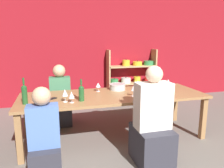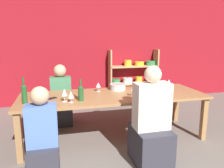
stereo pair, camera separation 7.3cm
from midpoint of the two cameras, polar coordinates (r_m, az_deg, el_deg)
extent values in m
cube|color=maroon|center=(5.56, -3.71, 9.12)|extent=(8.80, 0.06, 2.70)
cube|color=tan|center=(5.50, -0.15, 1.96)|extent=(0.04, 0.30, 1.33)
cube|color=tan|center=(5.92, 11.64, 2.42)|extent=(0.04, 0.30, 1.33)
cube|color=tan|center=(5.82, 5.82, -4.10)|extent=(1.24, 0.30, 0.04)
cylinder|color=gold|center=(5.66, 1.38, -3.67)|extent=(0.24, 0.24, 0.12)
sphere|color=black|center=(5.64, 1.39, -2.96)|extent=(0.02, 0.02, 0.02)
cylinder|color=#E0561E|center=(5.85, 7.28, -3.18)|extent=(0.17, 0.17, 0.14)
sphere|color=black|center=(5.83, 7.30, -2.41)|extent=(0.02, 0.02, 0.02)
cylinder|color=red|center=(5.97, 10.07, -2.93)|extent=(0.18, 0.18, 0.15)
sphere|color=black|center=(5.95, 10.10, -2.14)|extent=(0.02, 0.02, 0.02)
cube|color=tan|center=(5.72, 5.92, 0.19)|extent=(1.24, 0.30, 0.04)
cylinder|color=#338447|center=(5.56, 1.41, 0.72)|extent=(0.21, 0.21, 0.12)
sphere|color=black|center=(5.55, 1.41, 1.42)|extent=(0.02, 0.02, 0.02)
cylinder|color=silver|center=(5.65, 4.45, 0.94)|extent=(0.25, 0.25, 0.13)
sphere|color=black|center=(5.64, 4.46, 1.71)|extent=(0.02, 0.02, 0.02)
cylinder|color=gold|center=(5.75, 7.39, 1.16)|extent=(0.17, 0.17, 0.15)
sphere|color=black|center=(5.74, 7.42, 2.01)|extent=(0.02, 0.02, 0.02)
cylinder|color=red|center=(5.87, 10.22, 1.20)|extent=(0.18, 0.18, 0.13)
sphere|color=black|center=(5.86, 10.25, 1.94)|extent=(0.02, 0.02, 0.02)
cube|color=tan|center=(5.64, 6.01, 4.62)|extent=(1.24, 0.30, 0.04)
cylinder|color=gold|center=(5.58, 4.53, 5.51)|extent=(0.19, 0.19, 0.15)
sphere|color=black|center=(5.57, 4.54, 6.39)|extent=(0.02, 0.02, 0.02)
cylinder|color=gold|center=(5.69, 7.51, 5.34)|extent=(0.24, 0.24, 0.10)
sphere|color=black|center=(5.68, 7.52, 5.97)|extent=(0.02, 0.02, 0.02)
cylinder|color=#338447|center=(5.81, 10.38, 5.42)|extent=(0.25, 0.25, 0.11)
sphere|color=black|center=(5.80, 10.40, 6.07)|extent=(0.02, 0.02, 0.02)
cube|color=olive|center=(3.50, 1.00, -3.06)|extent=(2.93, 1.01, 0.04)
cube|color=olive|center=(3.15, -22.56, -12.83)|extent=(0.08, 0.08, 0.69)
cube|color=olive|center=(3.84, 23.33, -8.40)|extent=(0.08, 0.08, 0.69)
cube|color=olive|center=(3.93, -20.80, -7.74)|extent=(0.08, 0.08, 0.69)
cube|color=olive|center=(4.51, 16.82, -4.99)|extent=(0.08, 0.08, 0.69)
cylinder|color=#B7BABC|center=(3.80, 2.07, -0.77)|extent=(0.27, 0.27, 0.10)
torus|color=#B7BABC|center=(3.79, 2.08, -0.07)|extent=(0.28, 0.28, 0.01)
cylinder|color=#1E4C23|center=(3.20, -21.30, -2.71)|extent=(0.07, 0.07, 0.24)
cone|color=#1E4C23|center=(3.17, -21.49, -0.34)|extent=(0.07, 0.07, 0.03)
cylinder|color=#1E4C23|center=(3.16, -21.57, 0.79)|extent=(0.03, 0.03, 0.09)
cylinder|color=#1E4C23|center=(3.15, -7.49, -2.63)|extent=(0.08, 0.08, 0.20)
cone|color=#1E4C23|center=(3.12, -7.54, -0.57)|extent=(0.08, 0.08, 0.04)
cylinder|color=#1E4C23|center=(3.11, -7.57, 0.53)|extent=(0.03, 0.03, 0.09)
cylinder|color=white|center=(3.11, -9.95, -4.72)|extent=(0.06, 0.06, 0.00)
cylinder|color=white|center=(3.10, -9.97, -4.15)|extent=(0.01, 0.01, 0.06)
cone|color=white|center=(3.08, -10.02, -2.77)|extent=(0.08, 0.08, 0.09)
cylinder|color=beige|center=(3.09, -10.01, -3.20)|extent=(0.04, 0.04, 0.04)
cylinder|color=white|center=(3.40, 6.13, -3.18)|extent=(0.06, 0.06, 0.00)
cylinder|color=white|center=(3.39, 6.14, -2.46)|extent=(0.01, 0.01, 0.08)
cone|color=white|center=(3.37, 6.17, -1.10)|extent=(0.08, 0.08, 0.08)
cylinder|color=maroon|center=(3.37, 6.17, -1.44)|extent=(0.04, 0.04, 0.03)
cylinder|color=white|center=(3.38, 10.22, -3.39)|extent=(0.07, 0.07, 0.00)
cylinder|color=white|center=(3.37, 10.25, -2.78)|extent=(0.01, 0.01, 0.07)
cone|color=white|center=(3.35, 10.29, -1.58)|extent=(0.08, 0.08, 0.07)
cylinder|color=maroon|center=(3.36, 10.28, -1.88)|extent=(0.04, 0.04, 0.03)
cylinder|color=white|center=(4.04, 15.05, -1.09)|extent=(0.06, 0.06, 0.00)
cylinder|color=white|center=(4.04, 15.08, -0.55)|extent=(0.01, 0.01, 0.07)
cone|color=white|center=(4.02, 15.14, 0.58)|extent=(0.08, 0.08, 0.09)
cylinder|color=maroon|center=(4.02, 15.12, 0.27)|extent=(0.04, 0.04, 0.03)
cylinder|color=white|center=(3.87, 7.27, -1.33)|extent=(0.07, 0.07, 0.00)
cylinder|color=white|center=(3.87, 7.29, -0.76)|extent=(0.01, 0.01, 0.07)
cone|color=white|center=(3.85, 7.32, 0.32)|extent=(0.07, 0.07, 0.07)
cylinder|color=beige|center=(3.85, 7.31, 0.05)|extent=(0.04, 0.04, 0.03)
cylinder|color=white|center=(3.60, 12.91, -2.55)|extent=(0.06, 0.06, 0.00)
cylinder|color=white|center=(3.59, 12.94, -1.96)|extent=(0.01, 0.01, 0.07)
cone|color=white|center=(3.58, 13.00, -0.74)|extent=(0.07, 0.07, 0.08)
cylinder|color=white|center=(3.16, -11.59, -4.50)|extent=(0.07, 0.07, 0.00)
cylinder|color=white|center=(3.15, -11.62, -3.73)|extent=(0.01, 0.01, 0.08)
cone|color=white|center=(3.13, -11.69, -2.15)|extent=(0.08, 0.08, 0.09)
cylinder|color=maroon|center=(3.13, -11.67, -2.58)|extent=(0.05, 0.05, 0.04)
cylinder|color=white|center=(3.81, 10.58, -1.65)|extent=(0.06, 0.06, 0.00)
cylinder|color=white|center=(3.81, 10.60, -1.08)|extent=(0.01, 0.01, 0.07)
cone|color=white|center=(3.79, 10.65, -0.02)|extent=(0.07, 0.07, 0.07)
cylinder|color=maroon|center=(3.79, 10.64, -0.28)|extent=(0.04, 0.04, 0.03)
cylinder|color=white|center=(3.64, 9.31, -2.25)|extent=(0.07, 0.07, 0.00)
cylinder|color=white|center=(3.63, 9.34, -1.56)|extent=(0.01, 0.01, 0.09)
cone|color=white|center=(3.61, 9.38, -0.32)|extent=(0.07, 0.07, 0.07)
cylinder|color=white|center=(3.70, -3.04, -1.89)|extent=(0.07, 0.07, 0.00)
cylinder|color=white|center=(3.69, -3.04, -1.32)|extent=(0.01, 0.01, 0.07)
cone|color=white|center=(3.67, -3.05, -0.22)|extent=(0.08, 0.08, 0.07)
cylinder|color=maroon|center=(3.68, -3.05, -0.50)|extent=(0.05, 0.05, 0.03)
cube|color=black|center=(3.36, -14.91, -3.64)|extent=(0.16, 0.14, 0.01)
cube|color=#2D2D38|center=(3.01, 10.65, -15.48)|extent=(0.44, 0.55, 0.48)
cube|color=silver|center=(2.81, 11.07, -5.66)|extent=(0.44, 0.24, 0.59)
sphere|color=beige|center=(2.71, 11.41, 2.48)|extent=(0.21, 0.21, 0.21)
cube|color=#2D2D38|center=(4.33, -12.47, -7.30)|extent=(0.38, 0.47, 0.43)
cube|color=#3D7551|center=(4.20, -12.74, -1.40)|extent=(0.38, 0.21, 0.49)
sphere|color=tan|center=(4.14, -12.97, 3.43)|extent=(0.23, 0.23, 0.23)
cube|color=#2D2D38|center=(2.81, -16.53, -18.79)|extent=(0.35, 0.43, 0.41)
cube|color=#4C70B7|center=(2.61, -17.11, -10.29)|extent=(0.35, 0.19, 0.49)
sphere|color=tan|center=(2.51, -17.59, -2.93)|extent=(0.21, 0.21, 0.21)
camera|label=1|loc=(0.04, -89.41, 0.12)|focal=35.00mm
camera|label=2|loc=(0.04, 90.59, -0.12)|focal=35.00mm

